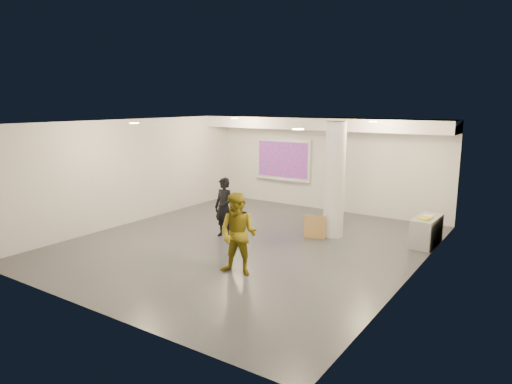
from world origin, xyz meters
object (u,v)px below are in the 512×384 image
Objects in this scene: woman at (224,208)px; man at (238,234)px; column at (335,180)px; projection_screen at (283,160)px; credenza at (426,231)px.

man is (1.87, -1.94, 0.07)m from woman.
man is at bearing -97.70° from column.
projection_screen is (-3.10, 2.65, 0.03)m from column.
projection_screen is 6.78m from man.
column is at bearing 36.08° from woman.
projection_screen is at bearing 101.42° from woman.
credenza is 0.71× the size of man.
projection_screen is 4.40m from woman.
column is 1.77× the size of man.
man reaches higher than woman.
woman is 2.69m from man.
projection_screen reaches higher than woman.
woman is 0.92× the size of man.
man is (2.62, -6.22, -0.68)m from projection_screen.
man is at bearing -67.17° from projection_screen.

